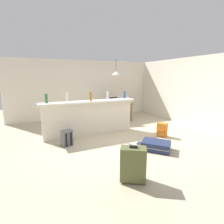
{
  "coord_description": "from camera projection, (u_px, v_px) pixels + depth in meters",
  "views": [
    {
      "loc": [
        -2.22,
        -4.49,
        1.82
      ],
      "look_at": [
        0.11,
        0.6,
        0.66
      ],
      "focal_mm": 27.8,
      "sensor_mm": 36.0,
      "label": 1
    }
  ],
  "objects": [
    {
      "name": "dining_chair_far_side",
      "position": [
        112.0,
        106.0,
        7.68
      ],
      "size": [
        0.47,
        0.47,
        0.93
      ],
      "color": "black",
      "rests_on": "ground_plane"
    },
    {
      "name": "bar_countertop",
      "position": [
        89.0,
        102.0,
        5.3
      ],
      "size": [
        2.96,
        0.4,
        0.05
      ],
      "primitive_type": "cube",
      "color": "white",
      "rests_on": "partition_half_wall"
    },
    {
      "name": "bottle_amber",
      "position": [
        91.0,
        96.0,
        5.21
      ],
      "size": [
        0.07,
        0.07,
        0.28
      ],
      "primitive_type": "cylinder",
      "color": "#9E661E",
      "rests_on": "bar_countertop"
    },
    {
      "name": "wall_right",
      "position": [
        186.0,
        92.0,
        6.52
      ],
      "size": [
        0.1,
        6.0,
        2.5
      ],
      "primitive_type": "cube",
      "color": "silver",
      "rests_on": "ground_plane"
    },
    {
      "name": "backpack_grey",
      "position": [
        67.0,
        138.0,
        4.62
      ],
      "size": [
        0.32,
        0.3,
        0.42
      ],
      "color": "slate",
      "rests_on": "ground_plane"
    },
    {
      "name": "backpack_orange",
      "position": [
        162.0,
        130.0,
        5.31
      ],
      "size": [
        0.32,
        0.33,
        0.42
      ],
      "color": "orange",
      "rests_on": "ground_plane"
    },
    {
      "name": "suitcase_flat_navy",
      "position": [
        156.0,
        146.0,
        4.36
      ],
      "size": [
        0.83,
        0.84,
        0.22
      ],
      "color": "#1E284C",
      "rests_on": "ground_plane"
    },
    {
      "name": "partition_half_wall",
      "position": [
        90.0,
        119.0,
        5.41
      ],
      "size": [
        2.8,
        0.2,
        1.03
      ],
      "primitive_type": "cube",
      "color": "silver",
      "rests_on": "ground_plane"
    },
    {
      "name": "suitcase_upright_olive",
      "position": [
        133.0,
        164.0,
        3.0
      ],
      "size": [
        0.5,
        0.44,
        0.67
      ],
      "color": "#51562D",
      "rests_on": "ground_plane"
    },
    {
      "name": "bottle_green",
      "position": [
        46.0,
        98.0,
        4.83
      ],
      "size": [
        0.08,
        0.08,
        0.26
      ],
      "primitive_type": "cylinder",
      "color": "#2D6B38",
      "rests_on": "bar_countertop"
    },
    {
      "name": "bottle_blue",
      "position": [
        124.0,
        95.0,
        5.84
      ],
      "size": [
        0.07,
        0.07,
        0.24
      ],
      "primitive_type": "cylinder",
      "color": "#284C89",
      "rests_on": "bar_countertop"
    },
    {
      "name": "pendant_lamp",
      "position": [
        116.0,
        73.0,
        6.86
      ],
      "size": [
        0.34,
        0.34,
        0.67
      ],
      "color": "black"
    },
    {
      "name": "dining_chair_near_partition",
      "position": [
        121.0,
        111.0,
        6.68
      ],
      "size": [
        0.43,
        0.43,
        0.93
      ],
      "color": "black",
      "rests_on": "ground_plane"
    },
    {
      "name": "dining_table",
      "position": [
        117.0,
        105.0,
        7.17
      ],
      "size": [
        1.1,
        0.8,
        0.74
      ],
      "color": "brown",
      "rests_on": "ground_plane"
    },
    {
      "name": "bottle_clear",
      "position": [
        108.0,
        96.0,
        5.51
      ],
      "size": [
        0.06,
        0.06,
        0.26
      ],
      "primitive_type": "cylinder",
      "color": "silver",
      "rests_on": "bar_countertop"
    },
    {
      "name": "bottle_white",
      "position": [
        67.0,
        97.0,
        5.08
      ],
      "size": [
        0.06,
        0.06,
        0.29
      ],
      "primitive_type": "cylinder",
      "color": "silver",
      "rests_on": "bar_countertop"
    },
    {
      "name": "wall_back",
      "position": [
        87.0,
        89.0,
        7.73
      ],
      "size": [
        6.6,
        0.1,
        2.5
      ],
      "primitive_type": "cube",
      "color": "silver",
      "rests_on": "ground_plane"
    },
    {
      "name": "ground_plane",
      "position": [
        117.0,
        138.0,
        5.27
      ],
      "size": [
        13.0,
        13.0,
        0.05
      ],
      "primitive_type": "cube",
      "color": "#BCAD8E"
    }
  ]
}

